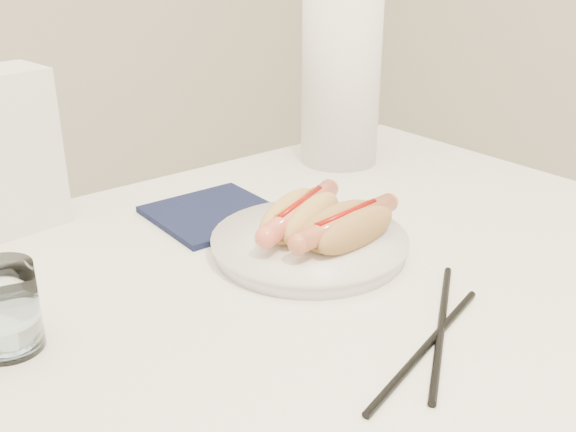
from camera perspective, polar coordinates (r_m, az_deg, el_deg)
table at (r=0.78m, az=-2.11°, el=-10.23°), size 1.20×0.80×0.75m
plate at (r=0.82m, az=1.85°, el=-2.58°), size 0.23×0.23×0.02m
hotdog_left at (r=0.83m, az=1.05°, el=-0.02°), size 0.17×0.12×0.05m
hotdog_right at (r=0.80m, az=5.02°, el=-0.96°), size 0.17×0.08×0.05m
water_glass at (r=0.68m, az=-23.07°, el=-7.29°), size 0.06×0.06×0.09m
chopstick_near at (r=0.66m, az=11.77°, el=-10.85°), size 0.23×0.08×0.01m
chopstick_far at (r=0.69m, az=12.98°, el=-9.18°), size 0.21×0.15×0.01m
navy_napkin at (r=0.94m, az=-6.32°, el=0.22°), size 0.16×0.16×0.01m
paper_towel_roll at (r=1.13m, az=4.56°, el=11.80°), size 0.14×0.14×0.29m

